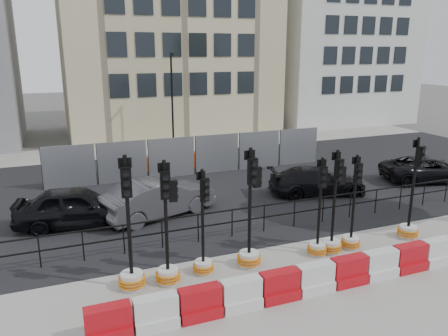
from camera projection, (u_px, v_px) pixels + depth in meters
name	position (u px, v px, depth m)	size (l,w,h in m)	color
ground	(280.00, 246.00, 14.14)	(120.00, 120.00, 0.00)	#51514C
sidewalk_near	(335.00, 291.00, 11.44)	(40.00, 6.00, 0.02)	gray
road	(208.00, 185.00, 20.42)	(40.00, 14.00, 0.03)	black
sidewalk_far	(162.00, 147.00, 28.51)	(40.00, 4.00, 0.02)	gray
building_cream	(165.00, 10.00, 32.26)	(15.00, 10.06, 18.00)	beige
building_white	(334.00, 28.00, 37.83)	(12.00, 9.06, 16.00)	silver
kerb_railing	(264.00, 213.00, 15.04)	(18.00, 0.04, 1.00)	black
heras_fencing	(182.00, 159.00, 22.51)	(14.33, 1.72, 2.00)	gray
lamp_post_far	(172.00, 99.00, 26.94)	(0.12, 0.56, 6.00)	black
barrier_row	(332.00, 276.00, 11.53)	(12.55, 0.50, 0.80)	red
traffic_signal_a	(131.00, 262.00, 11.42)	(0.72, 0.72, 3.65)	silver
traffic_signal_b	(168.00, 255.00, 11.67)	(0.68, 0.68, 3.45)	silver
traffic_signal_c	(203.00, 253.00, 12.24)	(0.60, 0.60, 3.06)	silver
traffic_signal_d	(250.00, 239.00, 12.60)	(0.70, 0.70, 3.55)	silver
traffic_signal_e	(318.00, 236.00, 13.34)	(0.61, 0.61, 3.10)	silver
traffic_signal_f	(333.00, 229.00, 13.47)	(0.65, 0.65, 3.30)	silver
traffic_signal_g	(352.00, 230.00, 13.81)	(0.60, 0.60, 3.07)	silver
traffic_signal_h	(410.00, 218.00, 14.57)	(0.68, 0.68, 3.45)	silver
car_a	(77.00, 207.00, 15.55)	(4.52, 2.45, 1.46)	black
car_b	(158.00, 198.00, 16.50)	(4.70, 2.89, 1.46)	#444448
car_c	(317.00, 181.00, 19.04)	(4.51, 2.63, 1.23)	black
car_d	(428.00, 169.00, 20.96)	(4.78, 3.10, 1.23)	black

